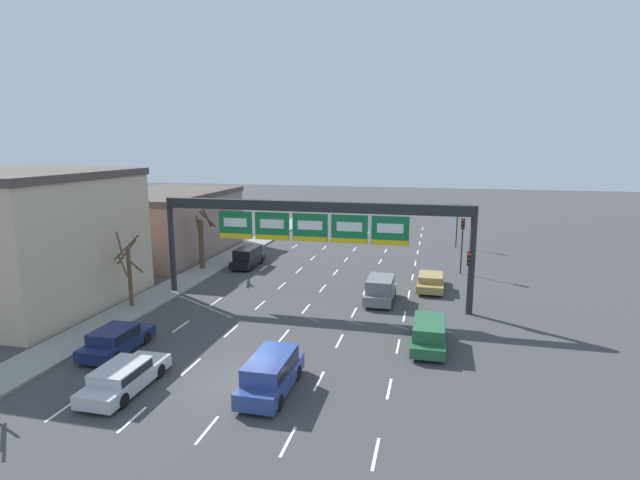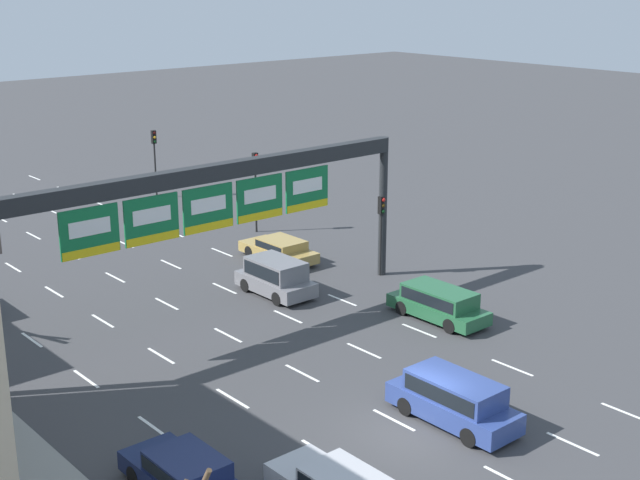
{
  "view_description": "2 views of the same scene",
  "coord_description": "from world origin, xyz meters",
  "px_view_note": "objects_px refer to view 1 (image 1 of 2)",
  "views": [
    {
      "loc": [
        8.38,
        -20.21,
        10.98
      ],
      "look_at": [
        0.47,
        13.15,
        4.38
      ],
      "focal_mm": 28.0,
      "sensor_mm": 36.0,
      "label": 1
    },
    {
      "loc": [
        -20.07,
        -18.43,
        14.85
      ],
      "look_at": [
        3.87,
        9.44,
        3.87
      ],
      "focal_mm": 50.0,
      "sensor_mm": 36.0,
      "label": 2
    }
  ],
  "objects_px": {
    "sign_gantry": "(311,218)",
    "traffic_light_near_gantry": "(469,270)",
    "car_silver": "(124,376)",
    "suv_black": "(248,256)",
    "car_gold": "(430,281)",
    "traffic_light_far_end": "(462,235)",
    "suv_green": "(429,332)",
    "suv_blue": "(271,372)",
    "tree_bare_closest": "(202,239)",
    "traffic_light_mid_block": "(457,217)",
    "suv_grey": "(380,289)",
    "tree_bare_third": "(129,270)",
    "car_navy": "(116,339)"
  },
  "relations": [
    {
      "from": "car_silver",
      "to": "traffic_light_far_end",
      "type": "bearing_deg",
      "value": 58.03
    },
    {
      "from": "suv_blue",
      "to": "traffic_light_far_end",
      "type": "relative_size",
      "value": 1.0
    },
    {
      "from": "sign_gantry",
      "to": "tree_bare_closest",
      "type": "xyz_separation_m",
      "value": [
        -11.62,
        6.76,
        -3.19
      ]
    },
    {
      "from": "suv_blue",
      "to": "car_gold",
      "type": "bearing_deg",
      "value": 69.82
    },
    {
      "from": "car_silver",
      "to": "traffic_light_far_end",
      "type": "height_order",
      "value": "traffic_light_far_end"
    },
    {
      "from": "traffic_light_mid_block",
      "to": "suv_blue",
      "type": "bearing_deg",
      "value": -104.53
    },
    {
      "from": "traffic_light_far_end",
      "to": "tree_bare_third",
      "type": "distance_m",
      "value": 26.59
    },
    {
      "from": "tree_bare_third",
      "to": "traffic_light_near_gantry",
      "type": "bearing_deg",
      "value": 9.96
    },
    {
      "from": "traffic_light_far_end",
      "to": "car_gold",
      "type": "bearing_deg",
      "value": -114.61
    },
    {
      "from": "traffic_light_far_end",
      "to": "tree_bare_closest",
      "type": "relative_size",
      "value": 0.88
    },
    {
      "from": "tree_bare_closest",
      "to": "traffic_light_mid_block",
      "type": "bearing_deg",
      "value": 34.73
    },
    {
      "from": "traffic_light_near_gantry",
      "to": "tree_bare_closest",
      "type": "xyz_separation_m",
      "value": [
        -22.16,
        6.78,
        -0.2
      ]
    },
    {
      "from": "traffic_light_far_end",
      "to": "suv_blue",
      "type": "bearing_deg",
      "value": -111.21
    },
    {
      "from": "suv_grey",
      "to": "traffic_light_near_gantry",
      "type": "xyz_separation_m",
      "value": [
        5.83,
        -1.25,
        2.02
      ]
    },
    {
      "from": "car_silver",
      "to": "tree_bare_closest",
      "type": "distance_m",
      "value": 22.24
    },
    {
      "from": "car_navy",
      "to": "tree_bare_closest",
      "type": "distance_m",
      "value": 17.98
    },
    {
      "from": "traffic_light_far_end",
      "to": "sign_gantry",
      "type": "bearing_deg",
      "value": -134.87
    },
    {
      "from": "car_silver",
      "to": "suv_black",
      "type": "relative_size",
      "value": 1.05
    },
    {
      "from": "car_navy",
      "to": "car_gold",
      "type": "distance_m",
      "value": 22.72
    },
    {
      "from": "suv_grey",
      "to": "traffic_light_far_end",
      "type": "relative_size",
      "value": 0.86
    },
    {
      "from": "car_navy",
      "to": "traffic_light_far_end",
      "type": "relative_size",
      "value": 0.93
    },
    {
      "from": "traffic_light_near_gantry",
      "to": "traffic_light_mid_block",
      "type": "xyz_separation_m",
      "value": [
        -0.04,
        22.12,
        0.33
      ]
    },
    {
      "from": "suv_black",
      "to": "traffic_light_mid_block",
      "type": "height_order",
      "value": "traffic_light_mid_block"
    },
    {
      "from": "suv_green",
      "to": "traffic_light_far_end",
      "type": "relative_size",
      "value": 0.99
    },
    {
      "from": "suv_black",
      "to": "traffic_light_near_gantry",
      "type": "bearing_deg",
      "value": -25.22
    },
    {
      "from": "tree_bare_third",
      "to": "car_navy",
      "type": "bearing_deg",
      "value": -61.65
    },
    {
      "from": "sign_gantry",
      "to": "tree_bare_closest",
      "type": "relative_size",
      "value": 3.98
    },
    {
      "from": "sign_gantry",
      "to": "traffic_light_mid_block",
      "type": "height_order",
      "value": "sign_gantry"
    },
    {
      "from": "suv_grey",
      "to": "traffic_light_far_end",
      "type": "height_order",
      "value": "traffic_light_far_end"
    },
    {
      "from": "suv_green",
      "to": "car_silver",
      "type": "bearing_deg",
      "value": -147.97
    },
    {
      "from": "suv_black",
      "to": "traffic_light_far_end",
      "type": "relative_size",
      "value": 0.96
    },
    {
      "from": "suv_blue",
      "to": "car_gold",
      "type": "xyz_separation_m",
      "value": [
        6.68,
        18.16,
        -0.27
      ]
    },
    {
      "from": "sign_gantry",
      "to": "car_gold",
      "type": "height_order",
      "value": "sign_gantry"
    },
    {
      "from": "car_gold",
      "to": "traffic_light_mid_block",
      "type": "bearing_deg",
      "value": 81.91
    },
    {
      "from": "suv_blue",
      "to": "traffic_light_far_end",
      "type": "distance_m",
      "value": 25.33
    },
    {
      "from": "suv_blue",
      "to": "suv_green",
      "type": "distance_m",
      "value": 9.62
    },
    {
      "from": "traffic_light_near_gantry",
      "to": "tree_bare_third",
      "type": "height_order",
      "value": "tree_bare_third"
    },
    {
      "from": "suv_blue",
      "to": "suv_green",
      "type": "height_order",
      "value": "suv_blue"
    },
    {
      "from": "car_navy",
      "to": "suv_green",
      "type": "bearing_deg",
      "value": 15.96
    },
    {
      "from": "car_gold",
      "to": "traffic_light_far_end",
      "type": "relative_size",
      "value": 0.97
    },
    {
      "from": "sign_gantry",
      "to": "suv_grey",
      "type": "bearing_deg",
      "value": 14.51
    },
    {
      "from": "suv_grey",
      "to": "suv_green",
      "type": "height_order",
      "value": "suv_grey"
    },
    {
      "from": "suv_grey",
      "to": "suv_green",
      "type": "xyz_separation_m",
      "value": [
        3.51,
        -7.31,
        -0.14
      ]
    },
    {
      "from": "suv_blue",
      "to": "suv_black",
      "type": "distance_m",
      "value": 23.75
    },
    {
      "from": "sign_gantry",
      "to": "traffic_light_near_gantry",
      "type": "xyz_separation_m",
      "value": [
        10.54,
        -0.03,
        -2.99
      ]
    },
    {
      "from": "car_silver",
      "to": "tree_bare_third",
      "type": "xyz_separation_m",
      "value": [
        -6.65,
        10.46,
        1.96
      ]
    },
    {
      "from": "sign_gantry",
      "to": "suv_green",
      "type": "bearing_deg",
      "value": -36.56
    },
    {
      "from": "suv_black",
      "to": "traffic_light_near_gantry",
      "type": "xyz_separation_m",
      "value": [
        18.75,
        -8.83,
        2.02
      ]
    },
    {
      "from": "suv_black",
      "to": "traffic_light_mid_block",
      "type": "xyz_separation_m",
      "value": [
        18.71,
        13.29,
        2.36
      ]
    },
    {
      "from": "sign_gantry",
      "to": "traffic_light_near_gantry",
      "type": "bearing_deg",
      "value": -0.16
    }
  ]
}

